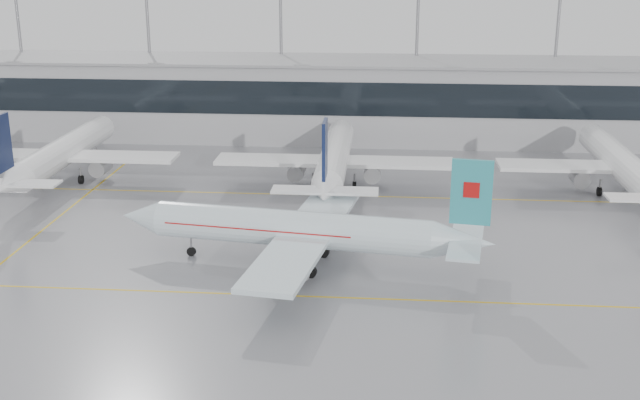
{
  "coord_description": "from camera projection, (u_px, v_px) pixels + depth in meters",
  "views": [
    {
      "loc": [
        6.22,
        -63.23,
        28.52
      ],
      "look_at": [
        0.0,
        12.0,
        5.0
      ],
      "focal_mm": 45.0,
      "sensor_mm": 36.0,
      "label": 1
    }
  ],
  "objects": [
    {
      "name": "terminal",
      "position": [
        346.0,
        100.0,
        126.34
      ],
      "size": [
        180.0,
        15.0,
        12.0
      ],
      "primitive_type": "cube",
      "color": "#9E9EA2",
      "rests_on": "ground"
    },
    {
      "name": "taxi_line_cross",
      "position": [
        43.0,
        229.0,
        85.76
      ],
      "size": [
        0.25,
        60.0,
        0.01
      ],
      "primitive_type": "cube",
      "color": "gold",
      "rests_on": "ground"
    },
    {
      "name": "terminal_roof",
      "position": [
        346.0,
        61.0,
        124.49
      ],
      "size": [
        182.0,
        16.0,
        0.4
      ],
      "primitive_type": "cube",
      "color": "gray",
      "rests_on": "ground"
    },
    {
      "name": "parked_jet_b",
      "position": [
        63.0,
        153.0,
        102.83
      ],
      "size": [
        29.64,
        36.96,
        11.72
      ],
      "rotation": [
        0.0,
        0.0,
        1.57
      ],
      "color": "white",
      "rests_on": "ground"
    },
    {
      "name": "parked_jet_d",
      "position": [
        621.0,
        164.0,
        97.33
      ],
      "size": [
        29.64,
        36.96,
        11.72
      ],
      "rotation": [
        0.0,
        0.0,
        1.57
      ],
      "color": "white",
      "rests_on": "ground"
    },
    {
      "name": "parked_jet_c",
      "position": [
        334.0,
        158.0,
        100.08
      ],
      "size": [
        29.64,
        36.96,
        11.72
      ],
      "rotation": [
        0.0,
        0.0,
        1.57
      ],
      "color": "white",
      "rests_on": "ground"
    },
    {
      "name": "taxi_line_main",
      "position": [
        309.0,
        296.0,
        69.13
      ],
      "size": [
        120.0,
        0.25,
        0.01
      ],
      "primitive_type": "cube",
      "color": "gold",
      "rests_on": "ground"
    },
    {
      "name": "taxi_line_north",
      "position": [
        332.0,
        195.0,
        97.67
      ],
      "size": [
        120.0,
        0.25,
        0.01
      ],
      "primitive_type": "cube",
      "color": "gold",
      "rests_on": "ground"
    },
    {
      "name": "light_masts",
      "position": [
        348.0,
        49.0,
        129.86
      ],
      "size": [
        156.4,
        1.0,
        22.6
      ],
      "color": "gray",
      "rests_on": "ground"
    },
    {
      "name": "ground",
      "position": [
        309.0,
        296.0,
        69.13
      ],
      "size": [
        320.0,
        320.0,
        0.0
      ],
      "primitive_type": "plane",
      "color": "gray",
      "rests_on": "ground"
    },
    {
      "name": "terminal_glass",
      "position": [
        344.0,
        99.0,
        118.71
      ],
      "size": [
        180.0,
        0.2,
        5.0
      ],
      "primitive_type": "cube",
      "color": "black",
      "rests_on": "ground"
    },
    {
      "name": "air_canada_jet",
      "position": [
        305.0,
        230.0,
        74.76
      ],
      "size": [
        36.05,
        28.95,
        11.28
      ],
      "rotation": [
        0.0,
        0.0,
        2.99
      ],
      "color": "silver",
      "rests_on": "ground"
    }
  ]
}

